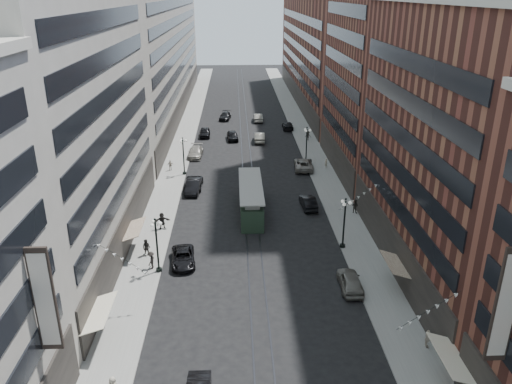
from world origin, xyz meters
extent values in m
plane|color=black|center=(0.00, 60.00, 0.00)|extent=(220.00, 220.00, 0.00)
cube|color=gray|center=(-11.00, 70.00, 0.07)|extent=(4.00, 180.00, 0.15)
cube|color=gray|center=(11.00, 70.00, 0.07)|extent=(4.00, 180.00, 0.15)
cube|color=#2D2D33|center=(-0.70, 70.00, 0.01)|extent=(0.12, 180.00, 0.02)
cube|color=#2D2D33|center=(0.70, 70.00, 0.01)|extent=(0.12, 180.00, 0.02)
cube|color=#ADA79A|center=(-17.00, 33.00, 14.00)|extent=(8.00, 36.00, 28.00)
cube|color=#ADA79A|center=(-17.00, 96.00, 13.00)|extent=(8.00, 90.00, 26.00)
cube|color=brown|center=(17.00, 28.00, 12.00)|extent=(8.00, 30.00, 24.00)
cube|color=brown|center=(17.00, 56.00, 21.00)|extent=(8.00, 26.00, 42.00)
cube|color=brown|center=(17.00, 105.00, 12.00)|extent=(8.00, 72.00, 24.00)
cylinder|color=black|center=(-9.20, 28.00, 0.30)|extent=(0.56, 0.56, 0.30)
cylinder|color=black|center=(-9.20, 28.00, 2.75)|extent=(0.18, 0.18, 5.20)
sphere|color=black|center=(-9.20, 28.00, 5.55)|extent=(0.24, 0.24, 0.24)
sphere|color=white|center=(-8.75, 28.00, 5.15)|extent=(0.36, 0.36, 0.36)
sphere|color=white|center=(-9.42, 28.39, 5.15)|extent=(0.36, 0.36, 0.36)
sphere|color=white|center=(-9.42, 27.61, 5.15)|extent=(0.36, 0.36, 0.36)
cylinder|color=black|center=(-9.20, 55.00, 0.30)|extent=(0.56, 0.56, 0.30)
cylinder|color=black|center=(-9.20, 55.00, 2.75)|extent=(0.18, 0.18, 5.20)
sphere|color=black|center=(-9.20, 55.00, 5.55)|extent=(0.24, 0.24, 0.24)
sphere|color=white|center=(-8.75, 55.00, 5.15)|extent=(0.36, 0.36, 0.36)
sphere|color=white|center=(-9.42, 55.39, 5.15)|extent=(0.36, 0.36, 0.36)
sphere|color=white|center=(-9.42, 54.61, 5.15)|extent=(0.36, 0.36, 0.36)
cylinder|color=black|center=(9.20, 32.00, 0.30)|extent=(0.56, 0.56, 0.30)
cylinder|color=black|center=(9.20, 32.00, 2.75)|extent=(0.18, 0.18, 5.20)
sphere|color=black|center=(9.20, 32.00, 5.55)|extent=(0.24, 0.24, 0.24)
sphere|color=white|center=(9.65, 32.00, 5.15)|extent=(0.36, 0.36, 0.36)
sphere|color=white|center=(8.97, 32.39, 5.15)|extent=(0.36, 0.36, 0.36)
sphere|color=white|center=(8.97, 31.61, 5.15)|extent=(0.36, 0.36, 0.36)
cylinder|color=black|center=(9.20, 60.00, 0.30)|extent=(0.56, 0.56, 0.30)
cylinder|color=black|center=(9.20, 60.00, 2.75)|extent=(0.18, 0.18, 5.20)
sphere|color=black|center=(9.20, 60.00, 5.55)|extent=(0.24, 0.24, 0.24)
sphere|color=white|center=(9.65, 60.00, 5.15)|extent=(0.36, 0.36, 0.36)
sphere|color=white|center=(8.97, 60.39, 5.15)|extent=(0.36, 0.36, 0.36)
sphere|color=white|center=(8.97, 59.61, 5.15)|extent=(0.36, 0.36, 0.36)
cube|color=#223626|center=(0.00, 41.84, 1.32)|extent=(2.55, 12.23, 2.65)
cube|color=gray|center=(0.00, 41.84, 2.96)|extent=(1.63, 11.21, 0.61)
cube|color=gray|center=(0.00, 41.84, 3.36)|extent=(2.75, 12.43, 0.15)
cylinder|color=black|center=(0.00, 37.26, 0.36)|extent=(2.34, 0.71, 0.71)
cylinder|color=black|center=(0.00, 46.43, 0.36)|extent=(2.34, 0.71, 0.71)
imported|color=black|center=(-7.04, 29.58, 0.67)|extent=(2.76, 5.04, 1.34)
imported|color=slate|center=(8.31, 24.44, 0.80)|extent=(2.00, 4.72, 1.59)
imported|color=black|center=(-10.82, 31.09, 1.03)|extent=(0.95, 0.70, 1.75)
imported|color=#BEB29E|center=(12.27, 16.18, 0.90)|extent=(0.49, 0.91, 1.49)
imported|color=black|center=(-7.52, 49.59, 0.70)|extent=(2.46, 5.09, 1.40)
imported|color=gray|center=(-8.20, 63.52, 0.79)|extent=(2.44, 5.51, 1.57)
imported|color=black|center=(-7.33, 75.42, 0.81)|extent=(1.99, 4.76, 1.61)
imported|color=black|center=(7.09, 42.48, 0.75)|extent=(1.88, 4.63, 1.49)
imported|color=gray|center=(8.40, 56.77, 0.80)|extent=(3.08, 5.93, 1.60)
imported|color=black|center=(8.40, 80.05, 0.70)|extent=(2.07, 4.87, 1.40)
imported|color=black|center=(-2.24, 72.97, 0.79)|extent=(2.25, 4.80, 1.59)
imported|color=gray|center=(2.98, 86.50, 0.80)|extent=(1.73, 4.86, 1.60)
imported|color=black|center=(-10.06, 37.19, 1.10)|extent=(1.83, 0.94, 1.89)
imported|color=#A99E8C|center=(-11.40, 56.74, 0.93)|extent=(0.99, 0.65, 1.56)
imported|color=black|center=(12.41, 40.53, 1.00)|extent=(0.93, 0.87, 1.70)
imported|color=beige|center=(11.79, 56.92, 0.90)|extent=(0.64, 0.55, 1.49)
imported|color=black|center=(11.15, 71.68, 0.96)|extent=(1.09, 0.55, 1.62)
imported|color=slate|center=(2.53, 71.70, 0.84)|extent=(1.92, 5.12, 1.67)
imported|color=black|center=(-3.77, 88.33, 0.73)|extent=(2.61, 5.23, 1.46)
imported|color=black|center=(-7.42, 48.35, 0.83)|extent=(2.02, 5.11, 1.65)
imported|color=black|center=(-9.96, 28.55, 1.03)|extent=(0.68, 1.21, 1.77)
camera|label=1|loc=(-1.77, -13.45, 24.91)|focal=35.00mm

